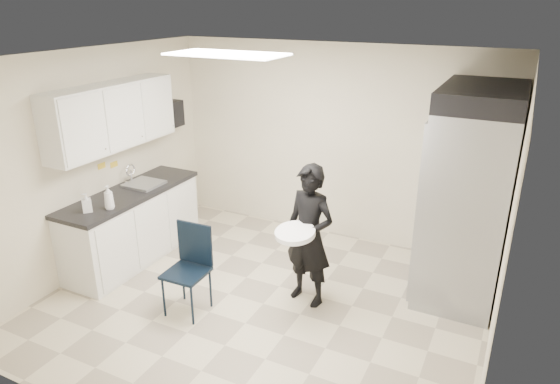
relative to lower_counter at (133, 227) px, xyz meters
The scene contains 21 objects.
floor 2.01m from the lower_counter, ahead, with size 4.50×4.50×0.00m, color #C1B597.
ceiling 2.92m from the lower_counter, ahead, with size 4.50×4.50×0.00m, color silver.
back_wall 2.79m from the lower_counter, 42.71° to the left, with size 4.50×4.50×0.00m, color beige.
left_wall 0.94m from the lower_counter, 146.31° to the right, with size 4.00×4.00×0.00m, color beige.
right_wall 4.29m from the lower_counter, ahead, with size 4.00×4.00×0.00m, color beige.
ceiling_panel 2.54m from the lower_counter, ahead, with size 1.20×0.60×0.02m, color white.
lower_counter is the anchor object (origin of this frame).
countertop 0.46m from the lower_counter, 90.00° to the left, with size 0.64×1.95×0.05m, color black.
sink 0.51m from the lower_counter, 85.43° to the left, with size 0.42×0.40×0.14m, color gray.
faucet 0.67m from the lower_counter, 125.75° to the left, with size 0.02×0.02×0.24m, color silver.
upper_cabinets 1.40m from the lower_counter, behind, with size 0.35×1.80×0.75m, color silver.
towel_dispenser 1.67m from the lower_counter, 99.38° to the left, with size 0.22×0.30×0.35m, color black.
notice_sticker_left 0.85m from the lower_counter, 161.21° to the right, with size 0.00×0.12×0.07m, color yellow.
notice_sticker_right 0.81m from the lower_counter, 161.21° to the left, with size 0.00×0.12×0.07m, color yellow.
commercial_fridge 3.98m from the lower_counter, 15.88° to the left, with size 0.80×1.35×2.10m, color gray.
fridge_compressor 4.31m from the lower_counter, 15.88° to the left, with size 0.80×1.35×0.20m, color black.
folding_chair 1.47m from the lower_counter, 27.19° to the right, with size 0.41×0.41×0.92m, color black.
man_tuxedo 2.37m from the lower_counter, ahead, with size 0.57×0.38×1.55m, color black.
bucket_lid 2.35m from the lower_counter, ahead, with size 0.41×0.41×0.05m, color white.
soap_bottle_a 0.83m from the lower_counter, 69.48° to the right, with size 0.11×0.11×0.28m, color white.
soap_bottle_b 0.90m from the lower_counter, 87.62° to the right, with size 0.10×0.10×0.22m, color #B8BAC5.
Camera 1 is at (2.21, -4.05, 3.10)m, focal length 32.00 mm.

